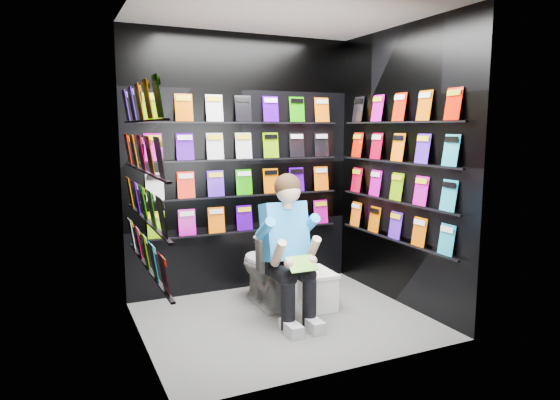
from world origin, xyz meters
name	(u,v)px	position (x,y,z in m)	size (l,w,h in m)	color
floor	(284,320)	(0.00, 0.00, 0.00)	(2.40, 2.40, 0.00)	slate
ceiling	(285,11)	(0.00, 0.00, 2.60)	(2.40, 2.40, 0.00)	white
wall_back	(243,164)	(0.00, 1.00, 1.30)	(2.40, 0.04, 2.60)	black
wall_front	(349,185)	(0.00, -1.00, 1.30)	(2.40, 0.04, 2.60)	black
wall_left	(138,178)	(-1.20, 0.00, 1.30)	(0.04, 2.00, 2.60)	black
wall_right	(400,168)	(1.20, 0.00, 1.30)	(0.04, 2.00, 2.60)	black
comics_back	(244,164)	(0.00, 0.97, 1.31)	(2.10, 0.06, 1.37)	#D65E01
comics_left	(142,178)	(-1.17, 0.00, 1.31)	(0.06, 1.70, 1.37)	#D65E01
comics_right	(397,167)	(1.17, 0.00, 1.31)	(0.06, 1.70, 1.37)	#D65E01
toilet	(267,266)	(0.02, 0.44, 0.37)	(0.42, 0.75, 0.73)	white
longbox	(318,290)	(0.43, 0.19, 0.16)	(0.23, 0.42, 0.31)	white
longbox_lid	(318,272)	(0.43, 0.19, 0.33)	(0.25, 0.44, 0.03)	white
reader	(284,233)	(0.02, 0.06, 0.77)	(0.52, 0.75, 1.39)	#1B8CEF
held_comic	(302,264)	(0.02, -0.29, 0.58)	(0.24, 0.01, 0.17)	#1A9249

